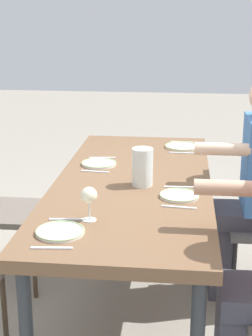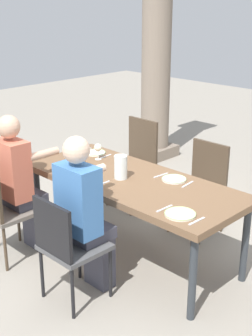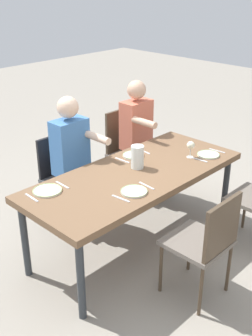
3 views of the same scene
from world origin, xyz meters
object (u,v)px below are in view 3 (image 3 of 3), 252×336
at_px(plate_0, 208,155).
at_px(plate_3, 47,190).
at_px(dining_table, 136,179).
at_px(wine_glass_0, 191,146).
at_px(chair_west_south, 127,147).
at_px(diner_man_white, 140,137).
at_px(chair_mid_south, 64,173).
at_px(chair_mid_north, 206,240).
at_px(plate_2, 134,191).
at_px(plate_1, 133,155).
at_px(diner_woman_green, 75,160).
at_px(water_pitcher, 137,158).

bearing_deg(plate_0, plate_3, -18.72).
xyz_separation_m(dining_table, wine_glass_0, (-0.60, 0.14, 0.18)).
bearing_deg(plate_3, chair_west_south, -158.77).
distance_m(diner_man_white, wine_glass_0, 0.83).
relative_size(dining_table, plate_3, 8.79).
xyz_separation_m(chair_mid_south, diner_man_white, (-0.91, 0.20, 0.19)).
relative_size(chair_mid_north, plate_2, 4.19).
xyz_separation_m(chair_west_south, plate_3, (1.52, 0.59, 0.24)).
bearing_deg(plate_1, plate_3, -0.34).
bearing_deg(chair_west_south, chair_mid_north, 61.94).
bearing_deg(plate_2, wine_glass_0, -173.71).
bearing_deg(chair_west_south, diner_woman_green, 12.15).
xyz_separation_m(chair_west_south, diner_man_white, (0.00, 0.21, 0.18)).
bearing_deg(water_pitcher, plate_2, 39.58).
xyz_separation_m(chair_west_south, wine_glass_0, (0.17, 1.00, 0.34)).
height_order(chair_mid_south, plate_0, chair_mid_south).
height_order(diner_woman_green, plate_0, diner_woman_green).
bearing_deg(water_pitcher, chair_mid_north, 76.28).
distance_m(chair_west_south, chair_mid_north, 1.94).
distance_m(chair_mid_north, diner_woman_green, 1.53).
height_order(plate_1, water_pitcher, water_pitcher).
relative_size(chair_mid_south, diner_man_white, 0.67).
height_order(dining_table, chair_mid_south, chair_mid_south).
bearing_deg(wine_glass_0, chair_mid_south, -53.37).
relative_size(dining_table, diner_man_white, 1.57).
distance_m(plate_2, water_pitcher, 0.47).
height_order(chair_mid_south, plate_3, chair_mid_south).
distance_m(diner_woman_green, diner_man_white, 0.91).
xyz_separation_m(dining_table, diner_woman_green, (0.14, -0.66, 0.02)).
xyz_separation_m(chair_west_south, plate_0, (0.02, 1.10, 0.24)).
height_order(diner_woman_green, plate_2, diner_woman_green).
bearing_deg(chair_mid_south, diner_man_white, 167.54).
xyz_separation_m(chair_mid_north, diner_woman_green, (-0.00, -1.52, 0.18)).
bearing_deg(plate_3, water_pitcher, 165.83).
distance_m(chair_mid_south, diner_woman_green, 0.27).
relative_size(diner_man_white, plate_3, 5.61).
relative_size(chair_mid_north, water_pitcher, 4.35).
height_order(diner_woman_green, plate_3, diner_woman_green).
distance_m(dining_table, plate_2, 0.37).
bearing_deg(plate_1, chair_west_south, -131.34).
xyz_separation_m(chair_mid_north, wine_glass_0, (-0.74, -0.71, 0.34)).
bearing_deg(plate_0, dining_table, -17.66).
relative_size(dining_table, plate_0, 9.69).
height_order(chair_mid_north, diner_man_white, diner_man_white).
bearing_deg(chair_mid_south, dining_table, 99.26).
bearing_deg(chair_mid_north, plate_2, -77.51).
xyz_separation_m(dining_table, plate_0, (-0.76, 0.24, 0.07)).
xyz_separation_m(chair_mid_south, wine_glass_0, (-0.74, 0.99, 0.36)).
height_order(chair_mid_south, diner_man_white, diner_man_white).
bearing_deg(dining_table, chair_mid_south, -80.74).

